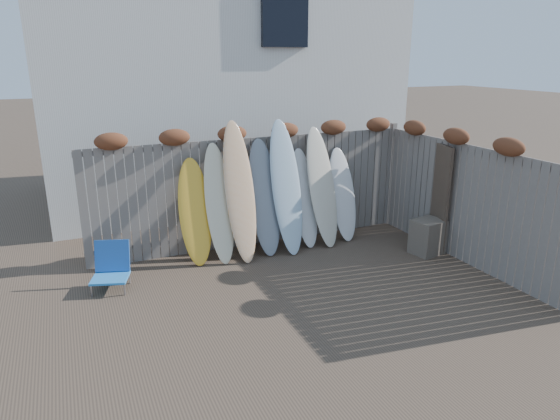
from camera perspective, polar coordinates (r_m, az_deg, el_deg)
name	(u,v)px	position (r m, az deg, el deg)	size (l,w,h in m)	color
ground	(312,297)	(7.45, 3.74, -9.92)	(80.00, 80.00, 0.00)	#493A2D
back_fence	(257,182)	(9.11, -2.65, 3.21)	(6.05, 0.28, 2.24)	slate
right_fence	(466,196)	(8.91, 20.54, 1.50)	(0.28, 4.40, 2.24)	slate
house	(213,63)	(12.87, -7.68, 16.29)	(8.50, 5.50, 6.33)	silver
beach_chair	(111,267)	(8.05, -18.73, -6.17)	(0.67, 0.69, 0.70)	#297CCD
wooden_crate	(428,237)	(9.26, 16.53, -2.94)	(0.53, 0.44, 0.62)	#50443C
lattice_panel	(432,193)	(9.62, 16.93, 1.83)	(0.05, 1.28, 1.92)	#3C2E24
surfboard_0	(195,212)	(8.49, -9.70, -0.20)	(0.54, 0.07, 1.83)	gold
surfboard_1	(219,203)	(8.50, -6.98, 0.74)	(0.47, 0.07, 2.07)	beige
surfboard_2	(240,192)	(8.51, -4.62, 2.09)	(0.51, 0.07, 2.45)	#F0A570
surfboard_3	(264,197)	(8.78, -1.79, 1.46)	(0.54, 0.07, 2.09)	slate
surfboard_4	(286,187)	(8.83, 0.71, 2.63)	(0.54, 0.07, 2.43)	#A4C0D5
surfboard_5	(305,198)	(9.16, 2.82, 1.37)	(0.47, 0.07, 1.85)	silver
surfboard_6	(322,187)	(9.20, 4.83, 2.61)	(0.54, 0.07, 2.24)	beige
surfboard_7	(343,194)	(9.56, 7.17, 1.78)	(0.52, 0.07, 1.80)	silver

